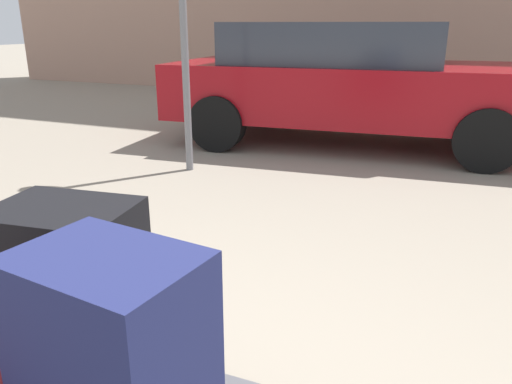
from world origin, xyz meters
The scene contains 3 objects.
suitcase_black_stacked_top centered at (-0.10, 0.16, 0.65)m, with size 0.35×0.27×0.62m, color black.
parked_car centered at (-0.50, 5.28, 0.76)m, with size 4.44×2.21×1.42m.
no_parking_sign centered at (-1.68, 3.49, 1.48)m, with size 0.50×0.07×2.40m.
Camera 1 is at (0.81, -0.74, 1.40)m, focal length 34.99 mm.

